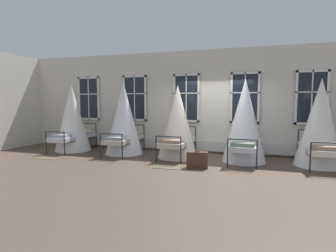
{
  "coord_description": "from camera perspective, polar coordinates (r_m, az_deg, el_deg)",
  "views": [
    {
      "loc": [
        1.22,
        -7.9,
        1.79
      ],
      "look_at": [
        -1.34,
        0.26,
        0.99
      ],
      "focal_mm": 28.64,
      "sensor_mm": 36.0,
      "label": 1
    }
  ],
  "objects": [
    {
      "name": "rug_first",
      "position": [
        9.39,
        -24.16,
        -6.11
      ],
      "size": [
        0.83,
        0.6,
        0.01
      ],
      "primitive_type": "cube",
      "rotation": [
        0.0,
        0.0,
        0.05
      ],
      "color": "brown",
      "rests_on": "ground"
    },
    {
      "name": "ground",
      "position": [
        8.19,
        8.48,
        -7.37
      ],
      "size": [
        27.66,
        27.66,
        0.0
      ],
      "primitive_type": "plane",
      "color": "#4C3D33"
    },
    {
      "name": "cot_first",
      "position": [
        10.28,
        -19.69,
        1.42
      ],
      "size": [
        1.27,
        1.86,
        2.38
      ],
      "rotation": [
        0.0,
        0.0,
        1.55
      ],
      "color": "black",
      "rests_on": "ground"
    },
    {
      "name": "suitcase_dark",
      "position": [
        7.26,
        6.26,
        -7.18
      ],
      "size": [
        0.58,
        0.27,
        0.47
      ],
      "rotation": [
        0.0,
        0.0,
        0.11
      ],
      "color": "#472D1E",
      "rests_on": "ground"
    },
    {
      "name": "back_wall_with_windows",
      "position": [
        9.38,
        9.97,
        5.12
      ],
      "size": [
        14.83,
        0.1,
        3.54
      ],
      "primitive_type": "cube",
      "color": "beige",
      "rests_on": "ground"
    },
    {
      "name": "cot_fifth",
      "position": [
        8.42,
        29.59,
        0.36
      ],
      "size": [
        1.27,
        1.85,
        2.41
      ],
      "rotation": [
        0.0,
        0.0,
        1.58
      ],
      "color": "black",
      "rests_on": "ground"
    },
    {
      "name": "rug_third",
      "position": [
        7.42,
        -0.42,
        -8.58
      ],
      "size": [
        0.82,
        0.58,
        0.01
      ],
      "primitive_type": "cube",
      "rotation": [
        0.0,
        0.0,
        0.03
      ],
      "color": "brown",
      "rests_on": "ground"
    },
    {
      "name": "cot_third",
      "position": [
        8.47,
        2.05,
        0.67
      ],
      "size": [
        1.27,
        1.87,
        2.29
      ],
      "rotation": [
        0.0,
        0.0,
        1.54
      ],
      "color": "black",
      "rests_on": "ground"
    },
    {
      "name": "cot_second",
      "position": [
        9.22,
        -9.41,
        1.43
      ],
      "size": [
        1.27,
        1.86,
        2.44
      ],
      "rotation": [
        0.0,
        0.0,
        1.59
      ],
      "color": "black",
      "rests_on": "ground"
    },
    {
      "name": "cot_fourth",
      "position": [
        8.19,
        15.97,
        0.83
      ],
      "size": [
        1.27,
        1.86,
        2.44
      ],
      "rotation": [
        0.0,
        0.0,
        1.55
      ],
      "color": "black",
      "rests_on": "ground"
    },
    {
      "name": "window_bank",
      "position": [
        9.29,
        9.8,
        0.4
      ],
      "size": [
        10.81,
        0.1,
        2.67
      ],
      "color": "black",
      "rests_on": "ground"
    }
  ]
}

